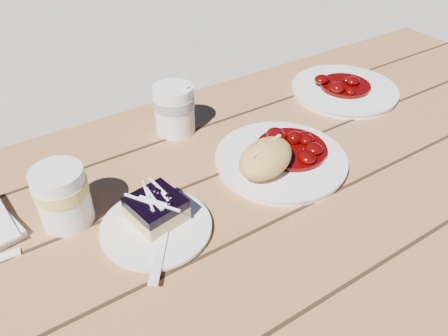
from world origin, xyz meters
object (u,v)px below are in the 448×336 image
blueberry_cake (156,208)px  second_cup (63,197)px  second_plate (344,90)px  bread_roll (266,158)px  dessert_plate (156,228)px  picnic_table (218,268)px  coffee_cup (174,109)px  main_plate (281,160)px

blueberry_cake → second_cup: 0.15m
second_plate → second_cup: (-0.72, -0.07, 0.05)m
bread_roll → dessert_plate: 0.24m
second_plate → second_cup: size_ratio=2.41×
picnic_table → dessert_plate: (-0.11, 0.01, 0.17)m
picnic_table → coffee_cup: bearing=77.7°
main_plate → dessert_plate: (-0.29, -0.03, -0.00)m
second_plate → second_cup: bearing=-174.4°
main_plate → bread_roll: (-0.05, -0.02, 0.04)m
coffee_cup → main_plate: bearing=-61.8°
bread_roll → coffee_cup: bearing=104.7°
main_plate → dessert_plate: size_ratio=1.43×
dessert_plate → coffee_cup: size_ratio=1.68×
coffee_cup → picnic_table: bearing=-102.3°
blueberry_cake → picnic_table: bearing=-24.1°
bread_roll → dessert_plate: (-0.23, -0.01, -0.04)m
blueberry_cake → second_plate: 0.61m
main_plate → picnic_table: bearing=-166.5°
coffee_cup → second_cup: bearing=-152.3°
main_plate → second_plate: (0.32, 0.14, 0.00)m
second_cup → blueberry_cake: bearing=-35.2°
bread_roll → second_cup: (-0.35, 0.09, 0.01)m
bread_roll → second_cup: second_cup is taller
dessert_plate → bread_roll: bearing=2.8°
coffee_cup → blueberry_cake: bearing=-124.0°
dessert_plate → coffee_cup: bearing=56.0°
coffee_cup → second_plate: size_ratio=0.42×
main_plate → bread_roll: bread_roll is taller
picnic_table → second_plate: (0.49, 0.18, 0.17)m
main_plate → second_cup: bearing=170.0°
dessert_plate → blueberry_cake: blueberry_cake is taller
bread_roll → blueberry_cake: 0.22m
main_plate → blueberry_cake: (-0.28, -0.02, 0.02)m
picnic_table → coffee_cup: 0.34m
main_plate → dessert_plate: 0.29m
bread_roll → dessert_plate: bearing=-177.2°
bread_roll → blueberry_cake: size_ratio=1.33×
bread_roll → blueberry_cake: bread_roll is taller
main_plate → bread_roll: bearing=-160.0°
second_plate → coffee_cup: bearing=169.8°
coffee_cup → bread_roll: bearing=-75.3°
picnic_table → second_plate: bearing=20.5°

